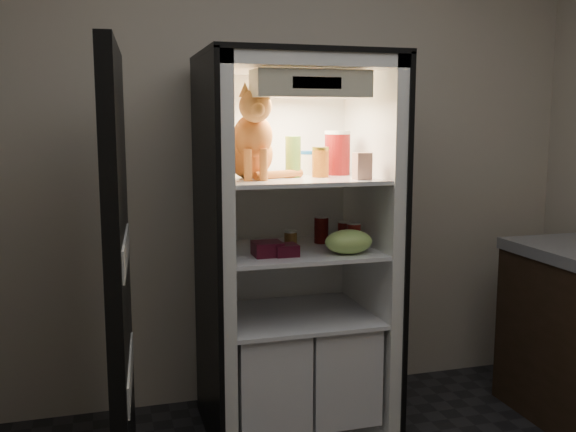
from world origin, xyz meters
name	(u,v)px	position (x,y,z in m)	size (l,w,h in m)	color
room_shell	(435,99)	(0.00, 0.00, 1.62)	(3.60, 3.60, 3.60)	white
refrigerator	(293,275)	(0.00, 1.38, 0.79)	(0.90, 0.72, 1.88)	white
fridge_door	(119,281)	(-0.85, 1.00, 0.91)	(0.12, 0.87, 1.85)	black
tabby_cat	(252,143)	(-0.22, 1.31, 1.46)	(0.37, 0.42, 0.44)	#BE5A18
parmesan_shaker	(293,157)	(-0.02, 1.32, 1.39)	(0.08, 0.08, 0.20)	#24862C
mayo_tub	(308,163)	(0.10, 1.44, 1.35)	(0.09, 0.09, 0.12)	white
salsa_jar	(320,162)	(0.11, 1.29, 1.36)	(0.08, 0.08, 0.14)	maroon
pepper_jar	(337,153)	(0.23, 1.39, 1.40)	(0.13, 0.13, 0.22)	maroon
cream_carton	(362,166)	(0.26, 1.12, 1.35)	(0.07, 0.07, 0.12)	white
soda_can_a	(321,230)	(0.16, 1.42, 1.01)	(0.07, 0.07, 0.14)	black
soda_can_b	(344,234)	(0.25, 1.32, 1.00)	(0.07, 0.07, 0.12)	black
soda_can_c	(354,236)	(0.26, 1.23, 1.00)	(0.07, 0.07, 0.13)	black
condiment_jar	(291,239)	(-0.03, 1.34, 0.98)	(0.06, 0.06, 0.09)	brown
grape_bag	(349,242)	(0.20, 1.13, 1.00)	(0.23, 0.17, 0.11)	#9DCF60
berry_box_left	(267,249)	(-0.18, 1.19, 0.97)	(0.13, 0.13, 0.07)	#450B1C
berry_box_right	(286,250)	(-0.10, 1.17, 0.97)	(0.11, 0.11, 0.05)	#450B1C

